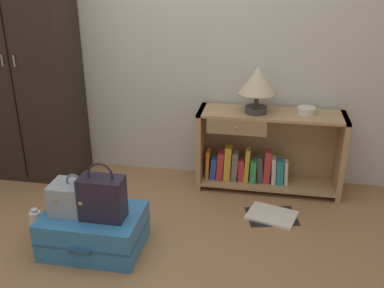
# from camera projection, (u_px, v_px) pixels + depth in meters

# --- Properties ---
(ground_plane) EXTENTS (9.00, 9.00, 0.00)m
(ground_plane) POSITION_uv_depth(u_px,v_px,m) (125.00, 272.00, 2.70)
(ground_plane) COLOR #9E7047
(back_wall) EXTENTS (6.40, 0.10, 2.60)m
(back_wall) POSITION_uv_depth(u_px,v_px,m) (174.00, 22.00, 3.56)
(back_wall) COLOR beige
(back_wall) RESTS_ON ground_plane
(wardrobe) EXTENTS (0.80, 0.47, 2.11)m
(wardrobe) POSITION_uv_depth(u_px,v_px,m) (24.00, 55.00, 3.58)
(wardrobe) COLOR black
(wardrobe) RESTS_ON ground_plane
(bookshelf) EXTENTS (1.16, 0.35, 0.66)m
(bookshelf) POSITION_uv_depth(u_px,v_px,m) (263.00, 152.00, 3.60)
(bookshelf) COLOR tan
(bookshelf) RESTS_ON ground_plane
(table_lamp) EXTENTS (0.28, 0.28, 0.36)m
(table_lamp) POSITION_uv_depth(u_px,v_px,m) (257.00, 83.00, 3.35)
(table_lamp) COLOR #3D3838
(table_lamp) RESTS_ON bookshelf
(bowl) EXTENTS (0.14, 0.14, 0.05)m
(bowl) POSITION_uv_depth(u_px,v_px,m) (306.00, 110.00, 3.42)
(bowl) COLOR silver
(bowl) RESTS_ON bookshelf
(suitcase_large) EXTENTS (0.64, 0.48, 0.26)m
(suitcase_large) POSITION_uv_depth(u_px,v_px,m) (94.00, 230.00, 2.89)
(suitcase_large) COLOR teal
(suitcase_large) RESTS_ON ground_plane
(train_case) EXTENTS (0.31, 0.22, 0.27)m
(train_case) POSITION_uv_depth(u_px,v_px,m) (76.00, 198.00, 2.81)
(train_case) COLOR #8E99A3
(train_case) RESTS_ON suitcase_large
(handbag) EXTENTS (0.28, 0.15, 0.38)m
(handbag) POSITION_uv_depth(u_px,v_px,m) (102.00, 198.00, 2.73)
(handbag) COLOR #231E2D
(handbag) RESTS_ON suitcase_large
(bottle) EXTENTS (0.07, 0.07, 0.20)m
(bottle) POSITION_uv_depth(u_px,v_px,m) (36.00, 223.00, 3.04)
(bottle) COLOR white
(bottle) RESTS_ON ground_plane
(open_book_on_floor) EXTENTS (0.42, 0.35, 0.02)m
(open_book_on_floor) POSITION_uv_depth(u_px,v_px,m) (272.00, 215.00, 3.28)
(open_book_on_floor) COLOR white
(open_book_on_floor) RESTS_ON ground_plane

